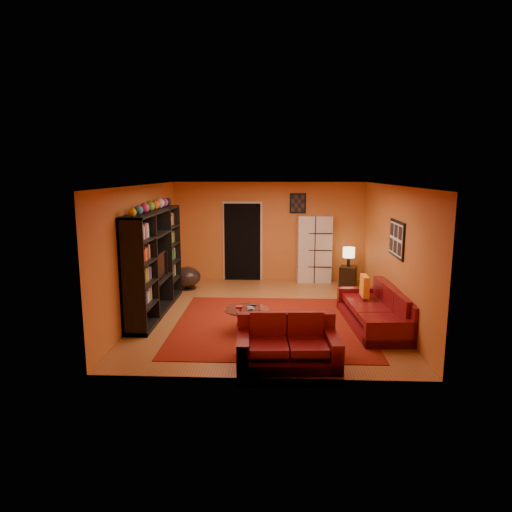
{
  "coord_description": "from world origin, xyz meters",
  "views": [
    {
      "loc": [
        0.18,
        -8.98,
        2.85
      ],
      "look_at": [
        -0.22,
        0.1,
        1.17
      ],
      "focal_mm": 32.0,
      "sensor_mm": 36.0,
      "label": 1
    }
  ],
  "objects_px": {
    "tv": "(157,266)",
    "sofa": "(380,311)",
    "side_table": "(348,276)",
    "loveseat": "(287,344)",
    "table_lamp": "(349,253)",
    "storage_cabinet": "(314,249)",
    "entertainment_unit": "(155,262)",
    "bowl_chair": "(187,277)",
    "coffee_table": "(247,311)"
  },
  "relations": [
    {
      "from": "loveseat",
      "to": "bowl_chair",
      "type": "xyz_separation_m",
      "value": [
        -2.37,
        4.32,
        0.01
      ]
    },
    {
      "from": "coffee_table",
      "to": "storage_cabinet",
      "type": "xyz_separation_m",
      "value": [
        1.53,
        3.86,
        0.51
      ]
    },
    {
      "from": "storage_cabinet",
      "to": "bowl_chair",
      "type": "height_order",
      "value": "storage_cabinet"
    },
    {
      "from": "storage_cabinet",
      "to": "table_lamp",
      "type": "height_order",
      "value": "storage_cabinet"
    },
    {
      "from": "tv",
      "to": "coffee_table",
      "type": "xyz_separation_m",
      "value": [
        1.89,
        -1.02,
        -0.62
      ]
    },
    {
      "from": "entertainment_unit",
      "to": "tv",
      "type": "distance_m",
      "value": 0.09
    },
    {
      "from": "bowl_chair",
      "to": "side_table",
      "type": "height_order",
      "value": "bowl_chair"
    },
    {
      "from": "loveseat",
      "to": "sofa",
      "type": "bearing_deg",
      "value": -48.86
    },
    {
      "from": "sofa",
      "to": "table_lamp",
      "type": "xyz_separation_m",
      "value": [
        -0.12,
        3.07,
        0.56
      ]
    },
    {
      "from": "loveseat",
      "to": "entertainment_unit",
      "type": "bearing_deg",
      "value": 44.25
    },
    {
      "from": "side_table",
      "to": "table_lamp",
      "type": "bearing_deg",
      "value": 0.0
    },
    {
      "from": "entertainment_unit",
      "to": "storage_cabinet",
      "type": "xyz_separation_m",
      "value": [
        3.46,
        2.8,
        -0.18
      ]
    },
    {
      "from": "entertainment_unit",
      "to": "tv",
      "type": "height_order",
      "value": "entertainment_unit"
    },
    {
      "from": "sofa",
      "to": "side_table",
      "type": "height_order",
      "value": "sofa"
    },
    {
      "from": "loveseat",
      "to": "storage_cabinet",
      "type": "relative_size",
      "value": 0.9
    },
    {
      "from": "storage_cabinet",
      "to": "tv",
      "type": "bearing_deg",
      "value": -143.58
    },
    {
      "from": "sofa",
      "to": "side_table",
      "type": "xyz_separation_m",
      "value": [
        -0.12,
        3.07,
        -0.03
      ]
    },
    {
      "from": "table_lamp",
      "to": "loveseat",
      "type": "bearing_deg",
      "value": -108.97
    },
    {
      "from": "entertainment_unit",
      "to": "sofa",
      "type": "bearing_deg",
      "value": -8.73
    },
    {
      "from": "tv",
      "to": "storage_cabinet",
      "type": "height_order",
      "value": "storage_cabinet"
    },
    {
      "from": "entertainment_unit",
      "to": "bowl_chair",
      "type": "height_order",
      "value": "entertainment_unit"
    },
    {
      "from": "sofa",
      "to": "coffee_table",
      "type": "xyz_separation_m",
      "value": [
        -2.48,
        -0.38,
        0.08
      ]
    },
    {
      "from": "side_table",
      "to": "tv",
      "type": "bearing_deg",
      "value": -150.24
    },
    {
      "from": "entertainment_unit",
      "to": "sofa",
      "type": "xyz_separation_m",
      "value": [
        4.42,
        -0.68,
        -0.77
      ]
    },
    {
      "from": "sofa",
      "to": "side_table",
      "type": "bearing_deg",
      "value": 88.2
    },
    {
      "from": "tv",
      "to": "side_table",
      "type": "height_order",
      "value": "tv"
    },
    {
      "from": "sofa",
      "to": "entertainment_unit",
      "type": "bearing_deg",
      "value": 167.28
    },
    {
      "from": "tv",
      "to": "side_table",
      "type": "xyz_separation_m",
      "value": [
        4.25,
        2.43,
        -0.73
      ]
    },
    {
      "from": "entertainment_unit",
      "to": "table_lamp",
      "type": "height_order",
      "value": "entertainment_unit"
    },
    {
      "from": "storage_cabinet",
      "to": "table_lamp",
      "type": "distance_m",
      "value": 0.93
    },
    {
      "from": "tv",
      "to": "sofa",
      "type": "height_order",
      "value": "tv"
    },
    {
      "from": "entertainment_unit",
      "to": "bowl_chair",
      "type": "bearing_deg",
      "value": 81.8
    },
    {
      "from": "tv",
      "to": "side_table",
      "type": "relative_size",
      "value": 1.84
    },
    {
      "from": "sofa",
      "to": "table_lamp",
      "type": "bearing_deg",
      "value": 88.2
    },
    {
      "from": "loveseat",
      "to": "side_table",
      "type": "distance_m",
      "value": 5.08
    },
    {
      "from": "coffee_table",
      "to": "storage_cabinet",
      "type": "bearing_deg",
      "value": 68.39
    },
    {
      "from": "loveseat",
      "to": "bowl_chair",
      "type": "relative_size",
      "value": 2.33
    },
    {
      "from": "side_table",
      "to": "table_lamp",
      "type": "relative_size",
      "value": 1.02
    },
    {
      "from": "bowl_chair",
      "to": "table_lamp",
      "type": "height_order",
      "value": "table_lamp"
    },
    {
      "from": "sofa",
      "to": "bowl_chair",
      "type": "height_order",
      "value": "sofa"
    },
    {
      "from": "tv",
      "to": "sofa",
      "type": "bearing_deg",
      "value": -98.33
    },
    {
      "from": "loveseat",
      "to": "bowl_chair",
      "type": "distance_m",
      "value": 4.93
    },
    {
      "from": "loveseat",
      "to": "side_table",
      "type": "height_order",
      "value": "loveseat"
    },
    {
      "from": "bowl_chair",
      "to": "sofa",
      "type": "bearing_deg",
      "value": -31.99
    },
    {
      "from": "coffee_table",
      "to": "table_lamp",
      "type": "bearing_deg",
      "value": 55.59
    },
    {
      "from": "entertainment_unit",
      "to": "loveseat",
      "type": "height_order",
      "value": "entertainment_unit"
    },
    {
      "from": "coffee_table",
      "to": "side_table",
      "type": "distance_m",
      "value": 4.18
    },
    {
      "from": "tv",
      "to": "sofa",
      "type": "distance_m",
      "value": 4.47
    },
    {
      "from": "storage_cabinet",
      "to": "side_table",
      "type": "distance_m",
      "value": 1.12
    },
    {
      "from": "sofa",
      "to": "storage_cabinet",
      "type": "relative_size",
      "value": 1.38
    }
  ]
}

